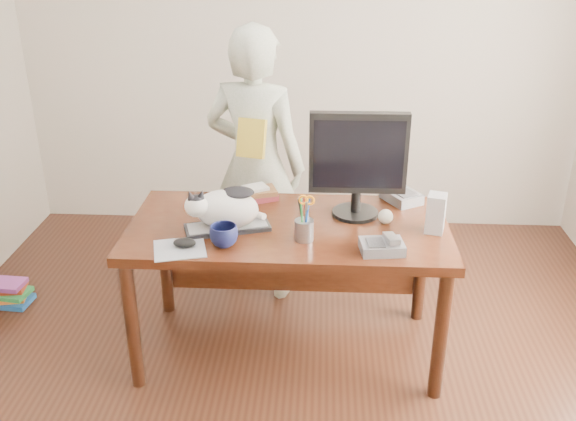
{
  "coord_description": "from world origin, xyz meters",
  "views": [
    {
      "loc": [
        0.16,
        -2.29,
        2.14
      ],
      "look_at": [
        0.0,
        0.55,
        0.85
      ],
      "focal_mm": 40.0,
      "sensor_mm": 36.0,
      "label": 1
    }
  ],
  "objects_px": {
    "desk": "(289,243)",
    "baseball": "(386,217)",
    "book_pile_b": "(9,293)",
    "person": "(256,166)",
    "pen_cup": "(304,228)",
    "phone": "(383,246)",
    "cat": "(224,208)",
    "calculator": "(402,196)",
    "monitor": "(358,159)",
    "speaker": "(436,213)",
    "book_stack": "(258,193)",
    "mouse": "(185,243)",
    "coffee_mug": "(224,236)",
    "keyboard": "(227,227)"
  },
  "relations": [
    {
      "from": "monitor",
      "to": "speaker",
      "type": "height_order",
      "value": "monitor"
    },
    {
      "from": "monitor",
      "to": "phone",
      "type": "xyz_separation_m",
      "value": [
        0.11,
        -0.38,
        -0.28
      ]
    },
    {
      "from": "keyboard",
      "to": "pen_cup",
      "type": "xyz_separation_m",
      "value": [
        0.38,
        -0.09,
        0.05
      ]
    },
    {
      "from": "pen_cup",
      "to": "phone",
      "type": "bearing_deg",
      "value": -15.2
    },
    {
      "from": "phone",
      "to": "baseball",
      "type": "distance_m",
      "value": 0.3
    },
    {
      "from": "person",
      "to": "coffee_mug",
      "type": "bearing_deg",
      "value": 101.44
    },
    {
      "from": "mouse",
      "to": "calculator",
      "type": "distance_m",
      "value": 1.22
    },
    {
      "from": "keyboard",
      "to": "coffee_mug",
      "type": "relative_size",
      "value": 3.34
    },
    {
      "from": "speaker",
      "to": "book_stack",
      "type": "height_order",
      "value": "speaker"
    },
    {
      "from": "book_pile_b",
      "to": "person",
      "type": "bearing_deg",
      "value": 10.44
    },
    {
      "from": "cat",
      "to": "pen_cup",
      "type": "xyz_separation_m",
      "value": [
        0.39,
        -0.08,
        -0.06
      ]
    },
    {
      "from": "speaker",
      "to": "book_stack",
      "type": "distance_m",
      "value": 0.97
    },
    {
      "from": "keyboard",
      "to": "mouse",
      "type": "bearing_deg",
      "value": -148.26
    },
    {
      "from": "speaker",
      "to": "book_stack",
      "type": "xyz_separation_m",
      "value": [
        -0.9,
        0.35,
        -0.06
      ]
    },
    {
      "from": "coffee_mug",
      "to": "speaker",
      "type": "bearing_deg",
      "value": 11.76
    },
    {
      "from": "monitor",
      "to": "desk",
      "type": "bearing_deg",
      "value": -173.78
    },
    {
      "from": "mouse",
      "to": "person",
      "type": "distance_m",
      "value": 0.93
    },
    {
      "from": "mouse",
      "to": "phone",
      "type": "xyz_separation_m",
      "value": [
        0.92,
        0.01,
        0.01
      ]
    },
    {
      "from": "phone",
      "to": "calculator",
      "type": "distance_m",
      "value": 0.6
    },
    {
      "from": "keyboard",
      "to": "cat",
      "type": "distance_m",
      "value": 0.11
    },
    {
      "from": "pen_cup",
      "to": "coffee_mug",
      "type": "xyz_separation_m",
      "value": [
        -0.37,
        -0.08,
        -0.01
      ]
    },
    {
      "from": "book_stack",
      "to": "coffee_mug",
      "type": "bearing_deg",
      "value": -123.68
    },
    {
      "from": "monitor",
      "to": "book_pile_b",
      "type": "distance_m",
      "value": 2.3
    },
    {
      "from": "desk",
      "to": "baseball",
      "type": "distance_m",
      "value": 0.52
    },
    {
      "from": "desk",
      "to": "cat",
      "type": "bearing_deg",
      "value": -153.36
    },
    {
      "from": "desk",
      "to": "coffee_mug",
      "type": "distance_m",
      "value": 0.48
    },
    {
      "from": "book_stack",
      "to": "calculator",
      "type": "height_order",
      "value": "book_stack"
    },
    {
      "from": "desk",
      "to": "baseball",
      "type": "xyz_separation_m",
      "value": [
        0.48,
        -0.04,
        0.19
      ]
    },
    {
      "from": "desk",
      "to": "pen_cup",
      "type": "relative_size",
      "value": 6.89
    },
    {
      "from": "coffee_mug",
      "to": "book_stack",
      "type": "relative_size",
      "value": 0.55
    },
    {
      "from": "coffee_mug",
      "to": "desk",
      "type": "bearing_deg",
      "value": 48.2
    },
    {
      "from": "calculator",
      "to": "book_pile_b",
      "type": "distance_m",
      "value": 2.42
    },
    {
      "from": "desk",
      "to": "person",
      "type": "bearing_deg",
      "value": 112.7
    },
    {
      "from": "book_stack",
      "to": "calculator",
      "type": "relative_size",
      "value": 0.97
    },
    {
      "from": "monitor",
      "to": "mouse",
      "type": "xyz_separation_m",
      "value": [
        -0.81,
        -0.39,
        -0.29
      ]
    },
    {
      "from": "speaker",
      "to": "coffee_mug",
      "type": "bearing_deg",
      "value": -153.1
    },
    {
      "from": "phone",
      "to": "calculator",
      "type": "xyz_separation_m",
      "value": [
        0.15,
        0.58,
        -0.0
      ]
    },
    {
      "from": "baseball",
      "to": "book_stack",
      "type": "bearing_deg",
      "value": 157.94
    },
    {
      "from": "monitor",
      "to": "phone",
      "type": "bearing_deg",
      "value": -74.39
    },
    {
      "from": "book_pile_b",
      "to": "mouse",
      "type": "bearing_deg",
      "value": -26.44
    },
    {
      "from": "monitor",
      "to": "speaker",
      "type": "xyz_separation_m",
      "value": [
        0.38,
        -0.15,
        -0.21
      ]
    },
    {
      "from": "pen_cup",
      "to": "person",
      "type": "bearing_deg",
      "value": 111.65
    },
    {
      "from": "speaker",
      "to": "monitor",
      "type": "bearing_deg",
      "value": 173.06
    },
    {
      "from": "phone",
      "to": "mouse",
      "type": "bearing_deg",
      "value": 173.47
    },
    {
      "from": "mouse",
      "to": "speaker",
      "type": "height_order",
      "value": "speaker"
    },
    {
      "from": "mouse",
      "to": "coffee_mug",
      "type": "distance_m",
      "value": 0.19
    },
    {
      "from": "person",
      "to": "book_pile_b",
      "type": "xyz_separation_m",
      "value": [
        -1.49,
        -0.27,
        -0.75
      ]
    },
    {
      "from": "mouse",
      "to": "book_stack",
      "type": "distance_m",
      "value": 0.65
    },
    {
      "from": "desk",
      "to": "pen_cup",
      "type": "height_order",
      "value": "pen_cup"
    },
    {
      "from": "keyboard",
      "to": "monitor",
      "type": "bearing_deg",
      "value": -1.12
    }
  ]
}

